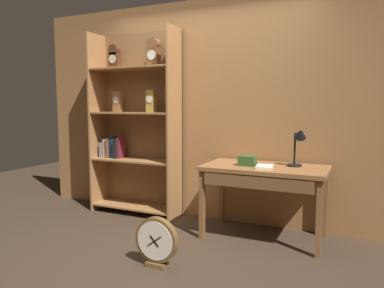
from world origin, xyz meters
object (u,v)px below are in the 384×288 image
toolbox_small (247,161)px  open_repair_manual (265,167)px  bookshelf (135,123)px  workbench (264,175)px  round_clock_large (156,242)px  desk_lamp (299,142)px

toolbox_small → open_repair_manual: bearing=-18.4°
bookshelf → open_repair_manual: bearing=-10.8°
bookshelf → open_repair_manual: 1.80m
bookshelf → toolbox_small: bookshelf is taller
toolbox_small → open_repair_manual: 0.21m
bookshelf → workbench: size_ratio=1.84×
round_clock_large → bookshelf: bearing=129.6°
workbench → open_repair_manual: open_repair_manual is taller
bookshelf → round_clock_large: (1.05, -1.27, -0.92)m
workbench → open_repair_manual: (0.03, -0.09, 0.10)m
open_repair_manual → workbench: bearing=97.6°
desk_lamp → round_clock_large: size_ratio=0.97×
bookshelf → desk_lamp: size_ratio=5.47×
desk_lamp → open_repair_manual: (-0.29, -0.20, -0.24)m
bookshelf → desk_lamp: bearing=-3.6°
desk_lamp → round_clock_large: (-0.97, -1.14, -0.79)m
workbench → round_clock_large: size_ratio=2.88×
desk_lamp → open_repair_manual: size_ratio=1.89×
bookshelf → open_repair_manual: bookshelf is taller
workbench → desk_lamp: bearing=19.0°
bookshelf → round_clock_large: bookshelf is taller
workbench → round_clock_large: bearing=-122.3°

